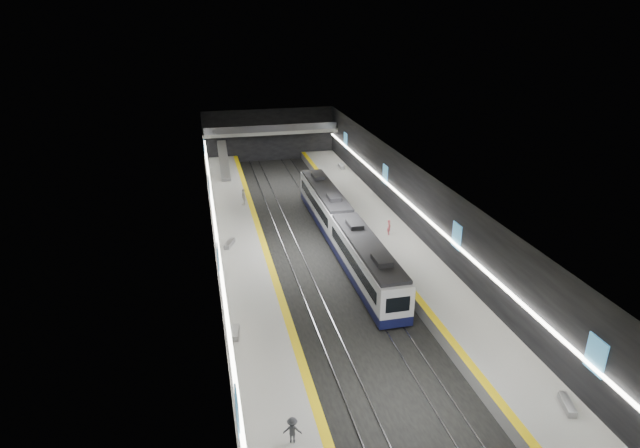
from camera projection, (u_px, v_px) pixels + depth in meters
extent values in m
plane|color=black|center=(321.00, 255.00, 51.87)|extent=(70.00, 70.00, 0.00)
cube|color=beige|center=(321.00, 176.00, 48.82)|extent=(20.00, 70.00, 0.04)
cube|color=black|center=(213.00, 226.00, 48.26)|extent=(0.04, 70.00, 8.00)
cube|color=black|center=(420.00, 209.00, 52.43)|extent=(0.04, 70.00, 8.00)
cube|color=black|center=(269.00, 135.00, 81.87)|extent=(20.00, 0.04, 8.00)
cube|color=slate|center=(243.00, 258.00, 50.12)|extent=(5.00, 70.00, 1.00)
cube|color=#9F9E9A|center=(243.00, 253.00, 49.92)|extent=(5.00, 70.00, 0.02)
cube|color=yellow|center=(266.00, 251.00, 50.38)|extent=(0.60, 70.00, 0.02)
cube|color=slate|center=(394.00, 243.00, 53.24)|extent=(5.00, 70.00, 1.00)
cube|color=#9F9E9A|center=(394.00, 239.00, 53.05)|extent=(5.00, 70.00, 0.02)
cube|color=yellow|center=(373.00, 241.00, 52.59)|extent=(0.60, 70.00, 0.02)
cube|color=gray|center=(288.00, 258.00, 51.18)|extent=(0.08, 70.00, 0.12)
cube|color=gray|center=(303.00, 257.00, 51.48)|extent=(0.08, 70.00, 0.12)
cube|color=gray|center=(338.00, 253.00, 52.22)|extent=(0.08, 70.00, 0.12)
cube|color=gray|center=(353.00, 252.00, 52.52)|extent=(0.08, 70.00, 0.12)
cube|color=#0F1137|center=(366.00, 277.00, 46.21)|extent=(2.65, 15.00, 0.80)
cube|color=silver|center=(367.00, 260.00, 45.58)|extent=(2.65, 15.00, 2.50)
cube|color=black|center=(367.00, 245.00, 45.05)|extent=(2.44, 14.25, 0.30)
cube|color=black|center=(367.00, 259.00, 45.57)|extent=(2.69, 13.20, 1.00)
cube|color=black|center=(398.00, 305.00, 38.83)|extent=(1.85, 0.05, 1.20)
cube|color=#0F1137|center=(325.00, 215.00, 59.72)|extent=(2.65, 15.00, 0.80)
cube|color=silver|center=(325.00, 201.00, 59.10)|extent=(2.65, 15.00, 2.50)
cube|color=black|center=(325.00, 189.00, 58.56)|extent=(2.44, 14.25, 0.30)
cube|color=black|center=(325.00, 201.00, 59.08)|extent=(2.69, 13.20, 1.00)
cube|color=black|center=(343.00, 227.00, 52.34)|extent=(1.85, 0.05, 1.20)
cube|color=#3F8EBF|center=(237.00, 412.00, 25.57)|extent=(0.10, 1.50, 2.20)
cube|color=#3F8EBF|center=(218.00, 259.00, 40.88)|extent=(0.10, 1.50, 2.20)
cube|color=#3F8EBF|center=(209.00, 187.00, 57.09)|extent=(0.10, 1.50, 2.20)
cube|color=#3F8EBF|center=(204.00, 148.00, 72.41)|extent=(0.10, 1.50, 2.20)
cube|color=#3F8EBF|center=(596.00, 355.00, 29.70)|extent=(0.10, 1.50, 2.20)
cube|color=#3F8EBF|center=(457.00, 236.00, 45.02)|extent=(0.10, 1.50, 2.20)
cube|color=#3F8EBF|center=(385.00, 174.00, 61.23)|extent=(0.10, 1.50, 2.20)
cube|color=#3F8EBF|center=(345.00, 140.00, 76.54)|extent=(0.10, 1.50, 2.20)
cube|color=white|center=(215.00, 228.00, 48.38)|extent=(0.25, 68.60, 0.12)
cube|color=white|center=(418.00, 211.00, 52.46)|extent=(0.25, 68.60, 0.12)
cube|color=gray|center=(271.00, 131.00, 79.69)|extent=(20.00, 3.00, 0.50)
cube|color=#47474C|center=(272.00, 128.00, 78.10)|extent=(19.60, 0.08, 1.00)
cube|color=#99999E|center=(224.00, 160.00, 72.62)|extent=(1.20, 7.50, 3.92)
cube|color=#99999E|center=(235.00, 333.00, 37.53)|extent=(0.70, 1.75, 0.42)
cube|color=#99999E|center=(229.00, 244.00, 51.41)|extent=(1.22, 2.00, 0.47)
cube|color=#99999E|center=(567.00, 405.00, 30.77)|extent=(1.01, 1.88, 0.44)
cube|color=#99999E|center=(341.00, 166.00, 75.94)|extent=(0.65, 2.04, 0.49)
imported|color=#C04751|center=(389.00, 227.00, 53.74)|extent=(0.56, 0.67, 1.56)
imported|color=silver|center=(244.00, 197.00, 61.68)|extent=(0.70, 1.21, 1.94)
imported|color=#3F4147|center=(292.00, 430.00, 28.17)|extent=(1.12, 0.82, 1.54)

